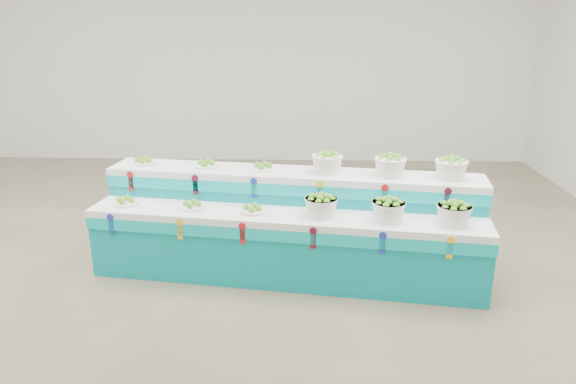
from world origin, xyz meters
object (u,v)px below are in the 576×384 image
(display_stand, at_px, (288,225))
(basket_lower_left, at_px, (321,205))
(basket_upper_right, at_px, (451,168))
(plate_upper_mid, at_px, (206,163))

(display_stand, relative_size, basket_lower_left, 12.46)
(basket_upper_right, bearing_deg, basket_lower_left, -166.53)
(display_stand, relative_size, plate_upper_mid, 15.00)
(basket_lower_left, xyz_separation_m, plate_upper_mid, (-1.22, 0.67, 0.23))
(display_stand, distance_m, plate_upper_mid, 1.12)
(plate_upper_mid, relative_size, basket_upper_right, 0.83)
(display_stand, xyz_separation_m, plate_upper_mid, (-0.89, 0.38, 0.56))
(basket_lower_left, relative_size, plate_upper_mid, 1.20)
(plate_upper_mid, xyz_separation_m, basket_upper_right, (2.51, -0.36, 0.07))
(basket_lower_left, distance_m, basket_upper_right, 1.36)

